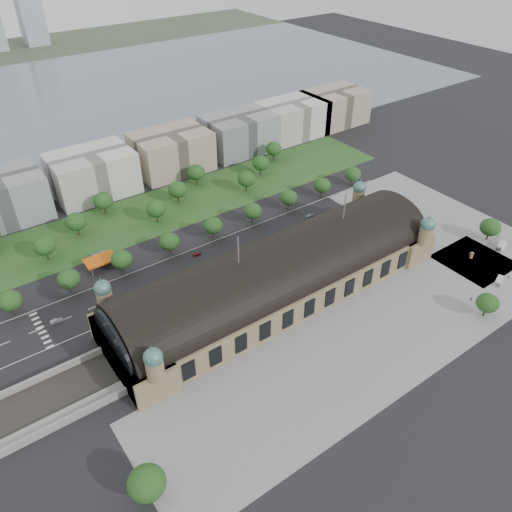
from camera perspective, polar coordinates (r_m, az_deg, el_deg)
ground at (r=216.49m, az=2.54°, el=-4.32°), size 900.00×900.00×0.00m
station at (r=209.97m, az=2.61°, el=-2.19°), size 150.00×48.40×44.30m
track_cutting at (r=188.09m, az=-25.86°, el=-16.88°), size 70.00×24.00×3.10m
plaza_south at (r=199.25m, az=12.76°, el=-9.81°), size 190.00×48.00×0.12m
plaza_east at (r=280.81m, az=19.44°, el=3.90°), size 56.00×100.00×0.12m
road_slab at (r=233.02m, az=-7.11°, el=-1.23°), size 260.00×26.00×0.10m
grass_belt at (r=276.52m, az=-11.91°, el=4.78°), size 300.00×45.00×0.10m
petrol_station at (r=242.40m, az=-17.35°, el=-0.29°), size 14.00×13.00×5.05m
lake at (r=460.48m, az=-21.77°, el=15.92°), size 700.00×320.00×0.08m
far_tower_right at (r=661.34m, az=-24.53°, el=24.34°), size 24.00×24.00×75.00m
office_2 at (r=291.91m, az=-27.25°, el=5.81°), size 45.00×32.00×24.00m
office_3 at (r=300.15m, az=-18.15°, el=8.96°), size 45.00×32.00×24.00m
office_4 at (r=316.18m, az=-9.62°, el=11.66°), size 45.00×32.00×24.00m
office_5 at (r=338.89m, az=-1.94°, el=13.85°), size 45.00×32.00×24.00m
office_6 at (r=364.03m, az=4.15°, el=15.38°), size 45.00×32.00×24.00m
office_7 at (r=389.38m, az=8.92°, el=16.46°), size 45.00×32.00×24.00m
tree_row_1 at (r=224.76m, az=-26.32°, el=-4.58°), size 9.60×9.60×11.52m
tree_row_2 at (r=226.87m, az=-20.62°, el=-2.45°), size 9.60×9.60×11.52m
tree_row_3 at (r=231.45m, az=-15.11°, el=-0.36°), size 9.60×9.60×11.52m
tree_row_4 at (r=238.38m, az=-9.87°, el=1.64°), size 9.60×9.60×11.52m
tree_row_5 at (r=247.45m, az=-4.96°, el=3.49°), size 9.60×9.60×11.52m
tree_row_6 at (r=258.43m, az=-0.41°, el=5.17°), size 9.60×9.60×11.52m
tree_row_7 at (r=271.11m, az=3.76°, el=6.68°), size 9.60×9.60×11.52m
tree_row_8 at (r=285.24m, az=7.55°, el=8.02°), size 9.60×9.60×11.52m
tree_row_9 at (r=300.62m, az=11.00°, el=9.20°), size 9.60×9.60×11.52m
tree_belt_3 at (r=251.02m, az=-23.02°, el=1.10°), size 10.40×10.40×12.48m
tree_belt_4 at (r=264.11m, az=-19.90°, el=3.71°), size 10.40×10.40×12.48m
tree_belt_5 at (r=278.40m, az=-17.07°, el=6.06°), size 10.40×10.40×12.48m
tree_belt_6 at (r=264.14m, az=-11.37°, el=5.30°), size 10.40×10.40×12.48m
tree_belt_7 at (r=280.49m, az=-8.98°, el=7.52°), size 10.40×10.40×12.48m
tree_belt_8 at (r=297.65m, az=-6.84°, el=9.47°), size 10.40×10.40×12.48m
tree_belt_9 at (r=288.14m, az=-1.12°, el=8.78°), size 10.40×10.40×12.48m
tree_belt_10 at (r=306.76m, az=0.55°, el=10.57°), size 10.40×10.40×12.48m
tree_belt_11 at (r=325.86m, az=2.04°, el=12.14°), size 10.40×10.40×12.48m
tree_plaza_ne at (r=270.89m, az=25.21°, el=2.98°), size 10.00×10.00×11.69m
tree_plaza_sw at (r=154.73m, az=-12.39°, el=-24.01°), size 11.00×11.00×12.73m
tree_plaza_s at (r=222.00m, az=24.95°, el=-4.89°), size 9.00×9.00×10.64m
traffic_car_1 at (r=217.86m, az=-21.82°, el=-6.89°), size 5.14×2.14×1.65m
traffic_car_3 at (r=239.83m, az=-6.76°, el=0.21°), size 4.56×2.07×1.30m
traffic_car_4 at (r=241.09m, az=0.91°, el=0.74°), size 4.57×2.32×1.49m
traffic_car_5 at (r=268.72m, az=6.21°, el=4.61°), size 4.87×1.80×1.59m
traffic_car_6 at (r=290.13m, az=12.65°, el=6.42°), size 5.30×2.92×1.40m
parked_car_0 at (r=212.69m, az=-13.72°, el=-6.16°), size 4.96×3.20×1.54m
parked_car_1 at (r=212.99m, az=-13.40°, el=-6.03°), size 6.02×4.96×1.53m
parked_car_2 at (r=211.84m, az=-11.26°, el=-5.93°), size 5.86×5.20×1.63m
parked_car_3 at (r=215.11m, az=-8.59°, el=-4.81°), size 5.00×3.74×1.59m
parked_car_4 at (r=213.99m, az=-9.52°, el=-5.23°), size 4.03×3.52×1.32m
parked_car_5 at (r=215.44m, az=-9.03°, el=-4.81°), size 5.76×4.19×1.46m
parked_car_6 at (r=216.89m, az=-9.94°, el=-4.62°), size 4.73×4.37×1.33m
bus_west at (r=222.46m, az=-6.85°, el=-2.74°), size 12.03×3.20×3.33m
bus_mid at (r=240.77m, az=1.38°, el=0.95°), size 12.04×3.45×3.32m
bus_east at (r=248.91m, az=4.72°, el=2.12°), size 11.65×2.80×3.24m
van_east at (r=269.70m, az=26.20°, el=0.98°), size 7.23×4.07×2.95m
van_south at (r=245.51m, az=26.00°, el=-2.63°), size 6.59×4.31×2.65m
advertising_column at (r=256.83m, az=23.42°, el=0.07°), size 1.65×1.65×3.13m
pedestrian_2 at (r=258.66m, az=23.22°, el=0.21°), size 0.56×0.96×1.95m
pedestrian_3 at (r=251.14m, az=26.89°, el=-2.14°), size 1.01×0.61×1.62m
pedestrian_4 at (r=230.75m, az=23.35°, el=-4.57°), size 1.24×1.26×1.91m
pedestrian_5 at (r=278.16m, az=25.94°, el=2.04°), size 0.90×1.06×1.88m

